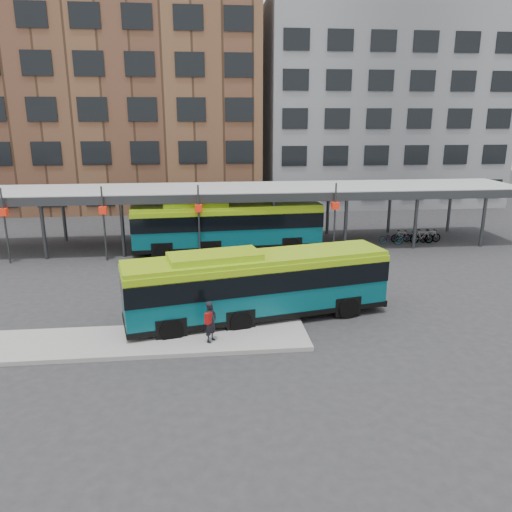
{
  "coord_description": "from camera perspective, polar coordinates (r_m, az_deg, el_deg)",
  "views": [
    {
      "loc": [
        -2.72,
        -22.19,
        9.0
      ],
      "look_at": [
        0.03,
        3.32,
        1.8
      ],
      "focal_mm": 35.0,
      "sensor_mm": 36.0,
      "label": 1
    }
  ],
  "objects": [
    {
      "name": "ground",
      "position": [
        24.1,
        0.78,
        -6.25
      ],
      "size": [
        120.0,
        120.0,
        0.0
      ],
      "primitive_type": "plane",
      "color": "#28282B",
      "rests_on": "ground"
    },
    {
      "name": "boarding_island",
      "position": [
        21.34,
        -13.23,
        -9.45
      ],
      "size": [
        14.0,
        3.0,
        0.18
      ],
      "primitive_type": "cube",
      "color": "gray",
      "rests_on": "ground"
    },
    {
      "name": "canopy",
      "position": [
        35.53,
        -1.81,
        7.42
      ],
      "size": [
        40.0,
        6.53,
        4.8
      ],
      "color": "#999B9E",
      "rests_on": "ground"
    },
    {
      "name": "building_brick",
      "position": [
        54.72,
        -14.47,
        17.3
      ],
      "size": [
        26.0,
        14.0,
        22.0
      ],
      "primitive_type": "cube",
      "color": "brown",
      "rests_on": "ground"
    },
    {
      "name": "building_grey",
      "position": [
        57.35,
        13.45,
        16.26
      ],
      "size": [
        24.0,
        14.0,
        20.0
      ],
      "primitive_type": "cube",
      "color": "slate",
      "rests_on": "ground"
    },
    {
      "name": "bus_front",
      "position": [
        22.58,
        0.11,
        -3.14
      ],
      "size": [
        12.23,
        4.99,
        3.3
      ],
      "rotation": [
        0.0,
        0.0,
        0.21
      ],
      "color": "#074D57",
      "rests_on": "ground"
    },
    {
      "name": "bus_rear",
      "position": [
        34.26,
        -3.36,
        3.59
      ],
      "size": [
        12.98,
        3.56,
        3.54
      ],
      "rotation": [
        0.0,
        0.0,
        0.07
      ],
      "color": "#074D57",
      "rests_on": "ground"
    },
    {
      "name": "pedestrian",
      "position": [
        20.29,
        -5.2,
        -7.46
      ],
      "size": [
        0.68,
        0.75,
        1.71
      ],
      "rotation": [
        0.0,
        0.0,
        1.02
      ],
      "color": "black",
      "rests_on": "boarding_island"
    },
    {
      "name": "bike_rack",
      "position": [
        38.4,
        17.45,
        2.11
      ],
      "size": [
        4.78,
        1.26,
        1.06
      ],
      "color": "slate",
      "rests_on": "ground"
    }
  ]
}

